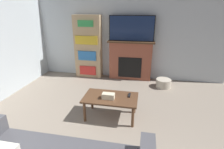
# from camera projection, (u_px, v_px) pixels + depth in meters

# --- Properties ---
(wall_back) EXTENTS (5.73, 0.06, 2.70)m
(wall_back) POSITION_uv_depth(u_px,v_px,m) (121.00, 31.00, 4.84)
(wall_back) COLOR silver
(wall_back) RESTS_ON ground_plane
(fireplace) EXTENTS (1.28, 0.28, 1.10)m
(fireplace) POSITION_uv_depth(u_px,v_px,m) (130.00, 60.00, 4.94)
(fireplace) COLOR brown
(fireplace) RESTS_ON ground_plane
(tv) EXTENTS (1.20, 0.03, 0.67)m
(tv) POSITION_uv_depth(u_px,v_px,m) (131.00, 28.00, 4.60)
(tv) COLOR black
(tv) RESTS_ON fireplace
(coffee_table) EXTENTS (0.98, 0.57, 0.42)m
(coffee_table) POSITION_uv_depth(u_px,v_px,m) (111.00, 100.00, 3.20)
(coffee_table) COLOR brown
(coffee_table) RESTS_ON ground_plane
(tissue_box) EXTENTS (0.22, 0.12, 0.10)m
(tissue_box) POSITION_uv_depth(u_px,v_px,m) (108.00, 96.00, 3.11)
(tissue_box) COLOR beige
(tissue_box) RESTS_ON coffee_table
(remote_control) EXTENTS (0.04, 0.15, 0.02)m
(remote_control) POSITION_uv_depth(u_px,v_px,m) (129.00, 95.00, 3.22)
(remote_control) COLOR black
(remote_control) RESTS_ON coffee_table
(bookshelf) EXTENTS (0.77, 0.29, 1.77)m
(bookshelf) POSITION_uv_depth(u_px,v_px,m) (88.00, 47.00, 5.02)
(bookshelf) COLOR tan
(bookshelf) RESTS_ON ground_plane
(storage_basket) EXTENTS (0.38, 0.38, 0.22)m
(storage_basket) POSITION_uv_depth(u_px,v_px,m) (163.00, 83.00, 4.54)
(storage_basket) COLOR #BCB29E
(storage_basket) RESTS_ON ground_plane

